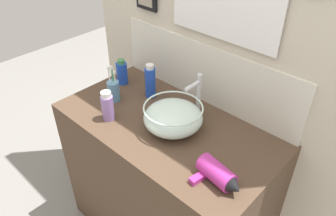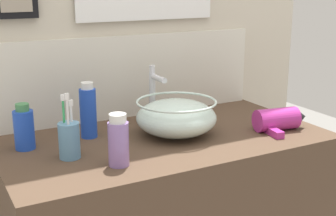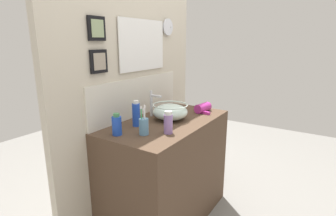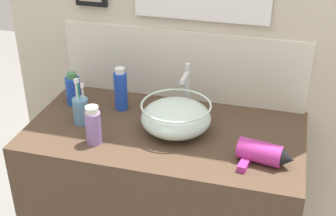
% 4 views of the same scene
% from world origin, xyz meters
% --- Properties ---
extents(vanity_counter, '(1.10, 0.58, 0.86)m').
position_xyz_m(vanity_counter, '(0.00, 0.00, 0.43)').
color(vanity_counter, '#4C3828').
rests_on(vanity_counter, ground).
extents(back_panel, '(1.62, 0.10, 2.41)m').
position_xyz_m(back_panel, '(0.00, 0.32, 1.21)').
color(back_panel, beige).
rests_on(back_panel, ground).
extents(glass_bowl_sink, '(0.28, 0.28, 0.12)m').
position_xyz_m(glass_bowl_sink, '(0.05, -0.00, 0.92)').
color(glass_bowl_sink, silver).
rests_on(glass_bowl_sink, vanity_counter).
extents(faucet, '(0.02, 0.11, 0.21)m').
position_xyz_m(faucet, '(0.05, 0.17, 0.98)').
color(faucet, silver).
rests_on(faucet, vanity_counter).
extents(hair_drier, '(0.21, 0.14, 0.08)m').
position_xyz_m(hair_drier, '(0.40, -0.13, 0.90)').
color(hair_drier, '#B22D8C').
rests_on(hair_drier, vanity_counter).
extents(toothbrush_cup, '(0.06, 0.06, 0.20)m').
position_xyz_m(toothbrush_cup, '(-0.34, -0.04, 0.92)').
color(toothbrush_cup, '#598CB2').
rests_on(toothbrush_cup, vanity_counter).
extents(spray_bottle, '(0.06, 0.06, 0.15)m').
position_xyz_m(spray_bottle, '(-0.44, 0.11, 0.93)').
color(spray_bottle, blue).
rests_on(spray_bottle, vanity_counter).
extents(soap_dispenser, '(0.06, 0.06, 0.19)m').
position_xyz_m(soap_dispenser, '(-0.23, 0.12, 0.95)').
color(soap_dispenser, blue).
rests_on(soap_dispenser, vanity_counter).
extents(lotion_bottle, '(0.06, 0.06, 0.15)m').
position_xyz_m(lotion_bottle, '(-0.23, -0.16, 0.93)').
color(lotion_bottle, '#8C6BB2').
rests_on(lotion_bottle, vanity_counter).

